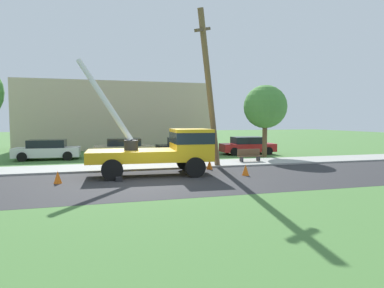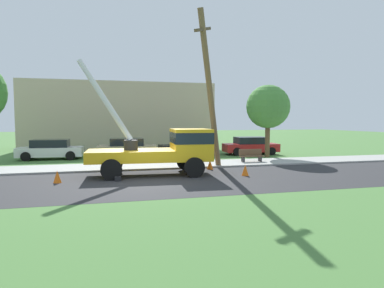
{
  "view_description": "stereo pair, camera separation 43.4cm",
  "coord_description": "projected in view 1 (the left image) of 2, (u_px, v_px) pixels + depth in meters",
  "views": [
    {
      "loc": [
        -2.32,
        -15.08,
        2.82
      ],
      "look_at": [
        2.56,
        2.31,
        1.52
      ],
      "focal_mm": 31.54,
      "sensor_mm": 36.0,
      "label": 1
    },
    {
      "loc": [
        -1.9,
        -15.19,
        2.82
      ],
      "look_at": [
        2.56,
        2.31,
        1.52
      ],
      "focal_mm": 31.54,
      "sensor_mm": 36.0,
      "label": 2
    }
  ],
  "objects": [
    {
      "name": "parked_sedan_white",
      "position": [
        47.0,
        150.0,
        23.87
      ],
      "size": [
        4.47,
        2.13,
        1.42
      ],
      "color": "silver",
      "rests_on": "ground"
    },
    {
      "name": "parked_sedan_black",
      "position": [
        185.0,
        146.0,
        26.75
      ],
      "size": [
        4.52,
        2.24,
        1.42
      ],
      "color": "black",
      "rests_on": "ground"
    },
    {
      "name": "traffic_cone_curbside",
      "position": [
        210.0,
        164.0,
        19.21
      ],
      "size": [
        0.36,
        0.36,
        0.56
      ],
      "primitive_type": "cone",
      "color": "orange",
      "rests_on": "ground"
    },
    {
      "name": "park_bench",
      "position": [
        249.0,
        156.0,
        22.17
      ],
      "size": [
        1.6,
        0.45,
        0.9
      ],
      "color": "brown",
      "rests_on": "ground"
    },
    {
      "name": "road_asphalt",
      "position": [
        152.0,
        182.0,
        15.31
      ],
      "size": [
        80.0,
        7.1,
        0.01
      ],
      "primitive_type": "cube",
      "color": "#2B2B2D",
      "rests_on": "ground"
    },
    {
      "name": "roadside_tree_far",
      "position": [
        265.0,
        107.0,
        25.44
      ],
      "size": [
        3.26,
        3.26,
        5.44
      ],
      "color": "brown",
      "rests_on": "ground"
    },
    {
      "name": "traffic_cone_behind",
      "position": [
        58.0,
        177.0,
        14.93
      ],
      "size": [
        0.36,
        0.36,
        0.56
      ],
      "primitive_type": "cone",
      "color": "orange",
      "rests_on": "ground"
    },
    {
      "name": "sidewalk_strip",
      "position": [
        139.0,
        166.0,
        20.17
      ],
      "size": [
        80.0,
        3.04,
        0.1
      ],
      "primitive_type": "cube",
      "color": "#9E9E99",
      "rests_on": "ground"
    },
    {
      "name": "traffic_cone_ahead",
      "position": [
        246.0,
        170.0,
        17.1
      ],
      "size": [
        0.36,
        0.36,
        0.56
      ],
      "primitive_type": "cone",
      "color": "orange",
      "rests_on": "ground"
    },
    {
      "name": "parked_sedan_red",
      "position": [
        248.0,
        146.0,
        27.7
      ],
      "size": [
        4.5,
        2.2,
        1.42
      ],
      "color": "#B21E1E",
      "rests_on": "ground"
    },
    {
      "name": "ground_plane",
      "position": [
        128.0,
        155.0,
        26.83
      ],
      "size": [
        120.0,
        120.0,
        0.0
      ],
      "primitive_type": "plane",
      "color": "#477538"
    },
    {
      "name": "utility_truck",
      "position": [
        166.0,
        147.0,
        17.33
      ],
      "size": [
        6.75,
        3.21,
        5.98
      ],
      "color": "gold",
      "rests_on": "ground"
    },
    {
      "name": "leaning_utility_pole",
      "position": [
        209.0,
        90.0,
        18.86
      ],
      "size": [
        2.37,
        2.62,
        8.72
      ],
      "color": "brown",
      "rests_on": "ground"
    },
    {
      "name": "parked_sedan_tan",
      "position": [
        124.0,
        148.0,
        25.51
      ],
      "size": [
        4.48,
        2.16,
        1.42
      ],
      "color": "tan",
      "rests_on": "ground"
    },
    {
      "name": "lowrise_building_backdrop",
      "position": [
        116.0,
        116.0,
        33.77
      ],
      "size": [
        18.0,
        6.0,
        6.4
      ],
      "primitive_type": "cube",
      "color": "#C6B293",
      "rests_on": "ground"
    }
  ]
}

